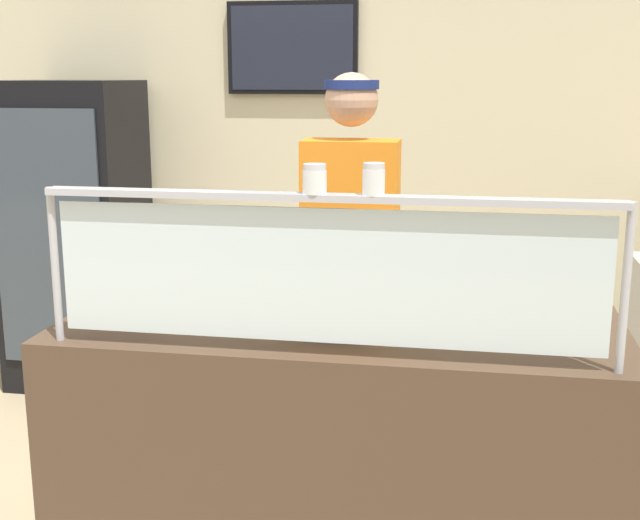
# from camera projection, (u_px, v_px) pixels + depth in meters

# --- Properties ---
(ground_plane) EXTENTS (12.00, 12.00, 0.00)m
(ground_plane) POSITION_uv_depth(u_px,v_px,m) (361.00, 494.00, 3.52)
(ground_plane) COLOR tan
(ground_plane) RESTS_ON ground
(shop_rear_unit) EXTENTS (6.25, 0.13, 2.70)m
(shop_rear_unit) POSITION_uv_depth(u_px,v_px,m) (396.00, 145.00, 4.69)
(shop_rear_unit) COLOR beige
(shop_rear_unit) RESTS_ON ground
(serving_counter) EXTENTS (1.85, 0.77, 0.95)m
(serving_counter) POSITION_uv_depth(u_px,v_px,m) (339.00, 456.00, 2.82)
(serving_counter) COLOR #4C3828
(serving_counter) RESTS_ON ground
(sneeze_guard) EXTENTS (1.67, 0.06, 0.47)m
(sneeze_guard) POSITION_uv_depth(u_px,v_px,m) (323.00, 256.00, 2.34)
(sneeze_guard) COLOR #B2B5BC
(sneeze_guard) RESTS_ON serving_counter
(pizza_tray) EXTENTS (0.44, 0.44, 0.04)m
(pizza_tray) POSITION_uv_depth(u_px,v_px,m) (338.00, 318.00, 2.72)
(pizza_tray) COLOR #9EA0A8
(pizza_tray) RESTS_ON serving_counter
(pizza_server) EXTENTS (0.08, 0.28, 0.01)m
(pizza_server) POSITION_uv_depth(u_px,v_px,m) (352.00, 314.00, 2.69)
(pizza_server) COLOR #ADAFB7
(pizza_server) RESTS_ON pizza_tray
(parmesan_shaker) EXTENTS (0.07, 0.07, 0.08)m
(parmesan_shaker) POSITION_uv_depth(u_px,v_px,m) (315.00, 181.00, 2.30)
(parmesan_shaker) COLOR white
(parmesan_shaker) RESTS_ON sneeze_guard
(pepper_flake_shaker) EXTENTS (0.06, 0.06, 0.09)m
(pepper_flake_shaker) POSITION_uv_depth(u_px,v_px,m) (374.00, 181.00, 2.27)
(pepper_flake_shaker) COLOR white
(pepper_flake_shaker) RESTS_ON sneeze_guard
(worker_figure) EXTENTS (0.41, 0.50, 1.76)m
(worker_figure) POSITION_uv_depth(u_px,v_px,m) (351.00, 263.00, 3.34)
(worker_figure) COLOR #23232D
(worker_figure) RESTS_ON ground
(drink_fridge) EXTENTS (0.71, 0.62, 1.72)m
(drink_fridge) POSITION_uv_depth(u_px,v_px,m) (75.00, 235.00, 4.68)
(drink_fridge) COLOR black
(drink_fridge) RESTS_ON ground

